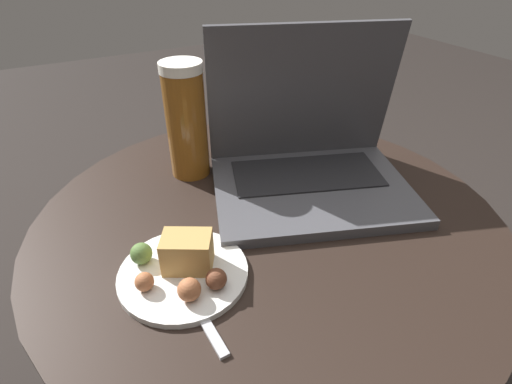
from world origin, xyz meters
TOP-DOWN VIEW (x-y plane):
  - ground_plane at (0.00, 0.00)m, footprint 6.00×6.00m
  - table at (0.00, 0.00)m, footprint 0.75×0.75m
  - laptop at (0.11, 0.05)m, footprint 0.40×0.35m
  - beer_glass at (-0.06, 0.18)m, footprint 0.07×0.07m
  - snack_plate at (-0.17, -0.07)m, footprint 0.17×0.17m
  - fork at (-0.18, -0.10)m, footprint 0.03×0.18m

SIDE VIEW (x-z plane):
  - ground_plane at x=0.00m, z-range 0.00..0.00m
  - table at x=0.00m, z-range 0.13..0.62m
  - fork at x=-0.18m, z-range 0.49..0.49m
  - snack_plate at x=-0.17m, z-range 0.47..0.53m
  - laptop at x=0.11m, z-range 0.41..0.68m
  - beer_glass at x=-0.06m, z-range 0.49..0.70m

